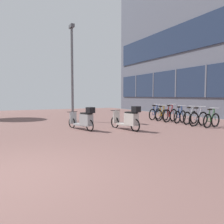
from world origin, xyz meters
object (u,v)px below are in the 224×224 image
at_px(scooter_near, 128,119).
at_px(bicycle_rack_05, 162,115).
at_px(bicycle_rack_03, 180,116).
at_px(bicycle_rack_00, 211,120).
at_px(scooter_mid, 84,119).
at_px(bicycle_rack_01, 198,119).
at_px(bicycle_rack_02, 190,117).
at_px(bicycle_rack_06, 155,114).
at_px(bicycle_rack_04, 170,115).
at_px(lamp_post, 72,68).

bearing_deg(scooter_near, bicycle_rack_05, 32.04).
bearing_deg(bicycle_rack_03, bicycle_rack_00, -88.25).
bearing_deg(bicycle_rack_05, scooter_mid, -165.14).
relative_size(bicycle_rack_00, bicycle_rack_01, 0.96).
height_order(bicycle_rack_05, scooter_near, scooter_near).
xyz_separation_m(bicycle_rack_01, bicycle_rack_02, (0.15, 0.65, -0.01)).
distance_m(bicycle_rack_00, scooter_mid, 5.84).
distance_m(bicycle_rack_02, bicycle_rack_03, 0.66).
relative_size(bicycle_rack_03, bicycle_rack_06, 0.98).
bearing_deg(bicycle_rack_05, bicycle_rack_02, -82.60).
bearing_deg(bicycle_rack_04, bicycle_rack_06, 91.21).
relative_size(scooter_near, scooter_mid, 1.04).
xyz_separation_m(bicycle_rack_01, lamp_post, (-4.85, 4.70, 2.68)).
relative_size(bicycle_rack_00, bicycle_rack_02, 0.98).
height_order(bicycle_rack_04, bicycle_rack_06, bicycle_rack_04).
bearing_deg(scooter_mid, bicycle_rack_05, 14.86).
xyz_separation_m(bicycle_rack_00, bicycle_rack_06, (-0.19, 3.90, 0.01)).
bearing_deg(scooter_near, bicycle_rack_01, -4.57).
xyz_separation_m(bicycle_rack_01, scooter_mid, (-5.42, 1.19, 0.11)).
distance_m(bicycle_rack_03, scooter_near, 3.96).
height_order(bicycle_rack_04, bicycle_rack_05, bicycle_rack_04).
height_order(scooter_mid, lamp_post, lamp_post).
distance_m(bicycle_rack_02, bicycle_rack_06, 2.61).
distance_m(bicycle_rack_00, scooter_near, 4.01).
relative_size(bicycle_rack_02, scooter_mid, 0.74).
xyz_separation_m(bicycle_rack_05, scooter_near, (-3.67, -2.30, 0.14)).
relative_size(bicycle_rack_02, bicycle_rack_03, 1.05).
bearing_deg(bicycle_rack_01, bicycle_rack_05, 92.21).
xyz_separation_m(bicycle_rack_04, lamp_post, (-4.80, 2.75, 2.66)).
bearing_deg(bicycle_rack_06, bicycle_rack_05, -91.93).
xyz_separation_m(bicycle_rack_03, scooter_mid, (-5.48, -0.11, 0.11)).
xyz_separation_m(bicycle_rack_06, lamp_post, (-4.77, 1.45, 2.68)).
bearing_deg(bicycle_rack_02, scooter_mid, 174.48).
height_order(bicycle_rack_06, scooter_mid, scooter_mid).
height_order(bicycle_rack_02, lamp_post, lamp_post).
bearing_deg(bicycle_rack_02, lamp_post, 140.97).
xyz_separation_m(bicycle_rack_01, scooter_near, (-3.77, 0.30, 0.13)).
height_order(bicycle_rack_00, bicycle_rack_05, bicycle_rack_05).
height_order(bicycle_rack_02, scooter_mid, scooter_mid).
xyz_separation_m(bicycle_rack_05, lamp_post, (-4.75, 2.10, 2.69)).
relative_size(bicycle_rack_05, scooter_mid, 0.70).
distance_m(bicycle_rack_01, bicycle_rack_05, 2.60).
distance_m(bicycle_rack_04, bicycle_rack_06, 1.30).
distance_m(bicycle_rack_01, scooter_near, 3.79).
xyz_separation_m(bicycle_rack_06, scooter_near, (-3.70, -2.95, 0.13)).
bearing_deg(lamp_post, bicycle_rack_02, -39.03).
distance_m(bicycle_rack_03, bicycle_rack_04, 0.66).
xyz_separation_m(bicycle_rack_02, scooter_near, (-3.93, -0.35, 0.13)).
xyz_separation_m(bicycle_rack_00, bicycle_rack_03, (-0.06, 1.95, 0.01)).
height_order(bicycle_rack_05, lamp_post, lamp_post).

